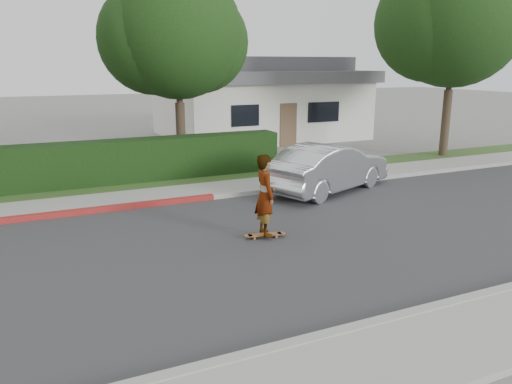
% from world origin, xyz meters
% --- Properties ---
extents(ground, '(120.00, 120.00, 0.00)m').
position_xyz_m(ground, '(0.00, 0.00, 0.00)').
color(ground, slate).
rests_on(ground, ground).
extents(road, '(60.00, 8.00, 0.01)m').
position_xyz_m(road, '(0.00, 0.00, 0.01)').
color(road, '#2D2D30').
rests_on(road, ground).
extents(curb_near, '(60.00, 0.20, 0.15)m').
position_xyz_m(curb_near, '(0.00, -4.10, 0.07)').
color(curb_near, '#9E9E99').
rests_on(curb_near, ground).
extents(sidewalk_near, '(60.00, 1.60, 0.12)m').
position_xyz_m(sidewalk_near, '(0.00, -5.00, 0.06)').
color(sidewalk_near, gray).
rests_on(sidewalk_near, ground).
extents(curb_far, '(60.00, 0.20, 0.15)m').
position_xyz_m(curb_far, '(0.00, 4.10, 0.07)').
color(curb_far, '#9E9E99').
rests_on(curb_far, ground).
extents(sidewalk_far, '(60.00, 1.60, 0.12)m').
position_xyz_m(sidewalk_far, '(0.00, 5.00, 0.06)').
color(sidewalk_far, gray).
rests_on(sidewalk_far, ground).
extents(planting_strip, '(60.00, 1.60, 0.10)m').
position_xyz_m(planting_strip, '(0.00, 6.60, 0.05)').
color(planting_strip, '#2D4C1E').
rests_on(planting_strip, ground).
extents(hedge, '(15.00, 1.00, 1.50)m').
position_xyz_m(hedge, '(-3.00, 7.20, 0.75)').
color(hedge, black).
rests_on(hedge, ground).
extents(tree_center, '(5.66, 4.84, 7.44)m').
position_xyz_m(tree_center, '(1.49, 9.19, 4.90)').
color(tree_center, '#33261C').
rests_on(tree_center, ground).
extents(tree_right, '(6.32, 5.60, 8.56)m').
position_xyz_m(tree_right, '(12.49, 6.69, 5.63)').
color(tree_right, '#33261C').
rests_on(tree_right, ground).
extents(house, '(10.60, 8.60, 4.30)m').
position_xyz_m(house, '(8.00, 16.00, 2.10)').
color(house, beige).
rests_on(house, ground).
extents(skateboard, '(1.00, 0.39, 0.09)m').
position_xyz_m(skateboard, '(0.93, 0.32, 0.09)').
color(skateboard, '#B05A30').
rests_on(skateboard, ground).
extents(skateboarder, '(0.52, 0.73, 1.89)m').
position_xyz_m(skateboarder, '(0.93, 0.32, 1.05)').
color(skateboarder, white).
rests_on(skateboarder, skateboard).
extents(car_silver, '(4.91, 3.21, 1.53)m').
position_xyz_m(car_silver, '(4.70, 3.50, 0.76)').
color(car_silver, silver).
rests_on(car_silver, ground).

